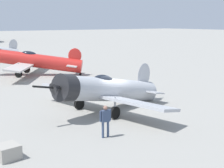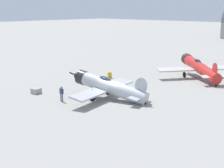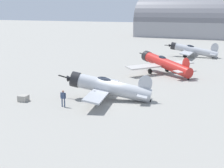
{
  "view_description": "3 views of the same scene",
  "coord_description": "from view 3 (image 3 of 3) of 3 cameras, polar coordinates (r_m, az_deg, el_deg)",
  "views": [
    {
      "loc": [
        -12.65,
        -18.14,
        6.01
      ],
      "look_at": [
        0.0,
        0.0,
        1.8
      ],
      "focal_mm": 52.62,
      "sensor_mm": 36.0,
      "label": 1
    },
    {
      "loc": [
        26.07,
        -27.92,
        10.25
      ],
      "look_at": [
        0.0,
        0.0,
        1.8
      ],
      "focal_mm": 56.05,
      "sensor_mm": 36.0,
      "label": 2
    },
    {
      "loc": [
        14.74,
        -34.35,
        9.89
      ],
      "look_at": [
        0.0,
        0.0,
        1.8
      ],
      "focal_mm": 56.72,
      "sensor_mm": 36.0,
      "label": 3
    }
  ],
  "objects": [
    {
      "name": "ground_plane",
      "position": [
        38.67,
        0.0,
        -2.61
      ],
      "size": [
        400.0,
        400.0,
        0.0
      ],
      "primitive_type": "plane",
      "color": "gray"
    },
    {
      "name": "airplane_foreground",
      "position": [
        38.41,
        -0.71,
        -0.48
      ],
      "size": [
        10.5,
        11.21,
        3.2
      ],
      "rotation": [
        0.0,
        0.0,
        3.36
      ],
      "color": "#B7BABF",
      "rests_on": "ground_plane"
    },
    {
      "name": "airplane_mid_apron",
      "position": [
        53.97,
        8.41,
        3.32
      ],
      "size": [
        10.37,
        10.85,
        3.17
      ],
      "rotation": [
        0.0,
        0.0,
        2.53
      ],
      "color": "red",
      "rests_on": "ground_plane"
    },
    {
      "name": "airplane_far_line",
      "position": [
        74.11,
        12.81,
        5.35
      ],
      "size": [
        10.75,
        11.89,
        3.22
      ],
      "rotation": [
        0.0,
        0.0,
        3.18
      ],
      "color": "#B7BABF",
      "rests_on": "ground_plane"
    },
    {
      "name": "ground_crew_mechanic",
      "position": [
        36.15,
        -7.88,
        -2.07
      ],
      "size": [
        0.67,
        0.27,
        1.72
      ],
      "rotation": [
        0.0,
        0.0,
        4.63
      ],
      "color": "#384766",
      "rests_on": "ground_plane"
    },
    {
      "name": "equipment_crate",
      "position": [
        39.3,
        -14.1,
        -2.25
      ],
      "size": [
        1.04,
        1.09,
        0.65
      ],
      "rotation": [
        0.0,
        0.0,
        0.11
      ],
      "color": "#9E998E",
      "rests_on": "ground_plane"
    },
    {
      "name": "fuel_drum",
      "position": [
        50.04,
        -5.19,
        1.25
      ],
      "size": [
        0.65,
        0.65,
        0.84
      ],
      "color": "gold",
      "rests_on": "ground_plane"
    },
    {
      "name": "distant_hangar",
      "position": [
        124.41,
        13.08,
        9.44
      ],
      "size": [
        38.49,
        17.91,
        16.12
      ],
      "rotation": [
        0.0,
        0.0,
        3.09
      ],
      "color": "#939399",
      "rests_on": "ground_plane"
    }
  ]
}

